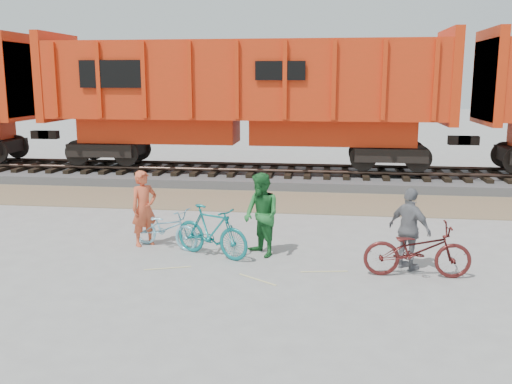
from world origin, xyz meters
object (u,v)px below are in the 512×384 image
bicycle_teal (212,231)px  person_man (261,215)px  person_solo (144,208)px  person_woman (410,229)px  hopper_car_center (244,96)px  bicycle_maroon (417,250)px  bicycle_blue (166,228)px

bicycle_teal → person_man: person_man is taller
person_solo → person_woman: 5.59m
bicycle_teal → person_man: 1.07m
hopper_car_center → bicycle_maroon: (4.68, -9.63, -2.50)m
hopper_car_center → bicycle_maroon: 11.00m
hopper_car_center → person_solo: bearing=-96.4°
hopper_car_center → person_woman: (4.58, -9.23, -2.22)m
person_woman → bicycle_maroon: bearing=148.2°
person_solo → bicycle_teal: bearing=-65.9°
hopper_car_center → bicycle_maroon: size_ratio=7.21×
bicycle_blue → person_man: (2.12, -0.30, 0.42)m
hopper_car_center → person_woman: size_ratio=8.85×
bicycle_blue → person_woman: size_ratio=1.05×
hopper_car_center → bicycle_blue: bearing=-92.9°
hopper_car_center → bicycle_teal: bearing=-85.6°
person_solo → person_man: person_man is taller
bicycle_maroon → bicycle_teal: bearing=79.1°
bicycle_blue → bicycle_teal: 1.23m
bicycle_teal → person_man: bearing=-53.5°
bicycle_maroon → person_man: (-2.99, 0.90, 0.35)m
bicycle_blue → bicycle_maroon: 5.25m
bicycle_teal → person_solo: size_ratio=1.07×
person_solo → bicycle_blue: bearing=-56.8°
hopper_car_center → person_woman: 10.54m
person_woman → bicycle_teal: bearing=39.8°
hopper_car_center → person_solo: size_ratio=8.47×
bicycle_blue → person_solo: 0.64m
person_solo → person_woman: person_solo is taller
bicycle_teal → bicycle_maroon: bearing=-74.7°
person_solo → person_man: 2.65m
bicycle_maroon → person_solo: bearing=76.0°
bicycle_teal → person_solo: bearing=94.8°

